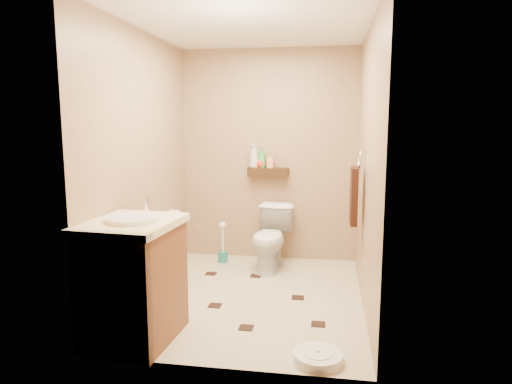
# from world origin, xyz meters

# --- Properties ---
(ground) EXTENTS (2.50, 2.50, 0.00)m
(ground) POSITION_xyz_m (0.00, 0.00, 0.00)
(ground) COLOR tan
(ground) RESTS_ON ground
(wall_back) EXTENTS (2.00, 0.04, 2.40)m
(wall_back) POSITION_xyz_m (0.00, 1.25, 1.20)
(wall_back) COLOR #9E7C5A
(wall_back) RESTS_ON ground
(wall_front) EXTENTS (2.00, 0.04, 2.40)m
(wall_front) POSITION_xyz_m (0.00, -1.25, 1.20)
(wall_front) COLOR #9E7C5A
(wall_front) RESTS_ON ground
(wall_left) EXTENTS (0.04, 2.50, 2.40)m
(wall_left) POSITION_xyz_m (-1.00, 0.00, 1.20)
(wall_left) COLOR #9E7C5A
(wall_left) RESTS_ON ground
(wall_right) EXTENTS (0.04, 2.50, 2.40)m
(wall_right) POSITION_xyz_m (1.00, 0.00, 1.20)
(wall_right) COLOR #9E7C5A
(wall_right) RESTS_ON ground
(ceiling) EXTENTS (2.00, 2.50, 0.02)m
(ceiling) POSITION_xyz_m (0.00, 0.00, 2.40)
(ceiling) COLOR white
(ceiling) RESTS_ON wall_back
(wall_shelf) EXTENTS (0.46, 0.14, 0.10)m
(wall_shelf) POSITION_xyz_m (0.00, 1.17, 1.02)
(wall_shelf) COLOR #36220E
(wall_shelf) RESTS_ON wall_back
(floor_accents) EXTENTS (1.26, 1.31, 0.01)m
(floor_accents) POSITION_xyz_m (0.05, -0.05, 0.00)
(floor_accents) COLOR black
(floor_accents) RESTS_ON ground
(toilet) EXTENTS (0.46, 0.71, 0.68)m
(toilet) POSITION_xyz_m (0.08, 0.83, 0.34)
(toilet) COLOR white
(toilet) RESTS_ON ground
(vanity) EXTENTS (0.66, 0.77, 1.03)m
(vanity) POSITION_xyz_m (-0.70, -0.95, 0.46)
(vanity) COLOR brown
(vanity) RESTS_ON ground
(bathroom_scale) EXTENTS (0.40, 0.40, 0.07)m
(bathroom_scale) POSITION_xyz_m (0.64, -1.07, 0.03)
(bathroom_scale) COLOR white
(bathroom_scale) RESTS_ON ground
(toilet_brush) EXTENTS (0.11, 0.11, 0.47)m
(toilet_brush) POSITION_xyz_m (-0.49, 0.98, 0.16)
(toilet_brush) COLOR #1B6F6A
(toilet_brush) RESTS_ON ground
(towel_ring) EXTENTS (0.12, 0.30, 0.76)m
(towel_ring) POSITION_xyz_m (0.91, 0.25, 0.95)
(towel_ring) COLOR silver
(towel_ring) RESTS_ON wall_right
(toilet_paper) EXTENTS (0.12, 0.11, 0.12)m
(toilet_paper) POSITION_xyz_m (-0.94, 0.65, 0.60)
(toilet_paper) COLOR white
(toilet_paper) RESTS_ON wall_left
(bottle_a) EXTENTS (0.15, 0.15, 0.27)m
(bottle_a) POSITION_xyz_m (-0.16, 1.17, 1.21)
(bottle_a) COLOR silver
(bottle_a) RESTS_ON wall_shelf
(bottle_b) EXTENTS (0.09, 0.09, 0.15)m
(bottle_b) POSITION_xyz_m (-0.14, 1.17, 1.14)
(bottle_b) COLOR yellow
(bottle_b) RESTS_ON wall_shelf
(bottle_c) EXTENTS (0.15, 0.15, 0.13)m
(bottle_c) POSITION_xyz_m (-0.09, 1.17, 1.14)
(bottle_c) COLOR red
(bottle_c) RESTS_ON wall_shelf
(bottle_d) EXTENTS (0.11, 0.11, 0.23)m
(bottle_d) POSITION_xyz_m (-0.07, 1.17, 1.18)
(bottle_d) COLOR green
(bottle_d) RESTS_ON wall_shelf
(bottle_e) EXTENTS (0.09, 0.09, 0.17)m
(bottle_e) POSITION_xyz_m (0.02, 1.17, 1.15)
(bottle_e) COLOR #F49551
(bottle_e) RESTS_ON wall_shelf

